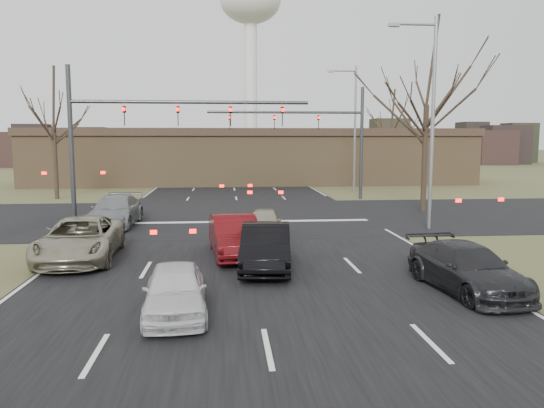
# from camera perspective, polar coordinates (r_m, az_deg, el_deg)

# --- Properties ---
(ground) EXTENTS (360.00, 360.00, 0.00)m
(ground) POSITION_cam_1_polar(r_m,az_deg,el_deg) (15.22, -1.73, -9.63)
(ground) COLOR #484F2A
(ground) RESTS_ON ground
(road_main) EXTENTS (14.00, 300.00, 0.02)m
(road_main) POSITION_cam_1_polar(r_m,az_deg,el_deg) (74.68, -4.51, 3.70)
(road_main) COLOR black
(road_main) RESTS_ON ground
(road_cross) EXTENTS (200.00, 14.00, 0.02)m
(road_cross) POSITION_cam_1_polar(r_m,az_deg,el_deg) (29.88, -3.47, -1.33)
(road_cross) COLOR black
(road_cross) RESTS_ON ground
(building) EXTENTS (42.40, 10.40, 5.30)m
(building) POSITION_cam_1_polar(r_m,az_deg,el_deg) (52.66, -2.06, 5.21)
(building) COLOR brown
(building) RESTS_ON ground
(water_tower) EXTENTS (15.00, 15.00, 44.50)m
(water_tower) POSITION_cam_1_polar(r_m,az_deg,el_deg) (138.27, -2.34, 20.06)
(water_tower) COLOR silver
(water_tower) RESTS_ON ground
(mast_arm_near) EXTENTS (12.12, 0.24, 8.00)m
(mast_arm_near) POSITION_cam_1_polar(r_m,az_deg,el_deg) (27.90, -14.33, 8.29)
(mast_arm_near) COLOR #383A3D
(mast_arm_near) RESTS_ON ground
(mast_arm_far) EXTENTS (11.12, 0.24, 8.00)m
(mast_arm_far) POSITION_cam_1_polar(r_m,az_deg,el_deg) (38.21, 5.51, 8.00)
(mast_arm_far) COLOR #383A3D
(mast_arm_far) RESTS_ON ground
(streetlight_right_near) EXTENTS (2.34, 0.25, 10.00)m
(streetlight_right_near) POSITION_cam_1_polar(r_m,az_deg,el_deg) (26.42, 16.56, 9.41)
(streetlight_right_near) COLOR gray
(streetlight_right_near) RESTS_ON ground
(streetlight_right_far) EXTENTS (2.34, 0.25, 10.00)m
(streetlight_right_far) POSITION_cam_1_polar(r_m,az_deg,el_deg) (42.80, 8.69, 8.61)
(streetlight_right_far) COLOR gray
(streetlight_right_far) RESTS_ON ground
(tree_right_near) EXTENTS (6.90, 6.90, 11.50)m
(tree_right_near) POSITION_cam_1_polar(r_m,az_deg,el_deg) (33.08, 16.44, 14.65)
(tree_right_near) COLOR black
(tree_right_near) RESTS_ON ground
(tree_left_far) EXTENTS (5.70, 5.70, 9.50)m
(tree_left_far) POSITION_cam_1_polar(r_m,az_deg,el_deg) (41.48, -22.58, 10.65)
(tree_left_far) COLOR black
(tree_left_far) RESTS_ON ground
(tree_right_far) EXTENTS (5.40, 5.40, 9.00)m
(tree_right_far) POSITION_cam_1_polar(r_m,az_deg,el_deg) (52.09, 12.75, 9.74)
(tree_right_far) COLOR black
(tree_right_far) RESTS_ON ground
(car_silver_suv) EXTENTS (2.82, 5.63, 1.53)m
(car_silver_suv) POSITION_cam_1_polar(r_m,az_deg,el_deg) (20.29, -19.92, -3.60)
(car_silver_suv) COLOR gray
(car_silver_suv) RESTS_ON ground
(car_white_sedan) EXTENTS (1.77, 3.86, 1.28)m
(car_white_sedan) POSITION_cam_1_polar(r_m,az_deg,el_deg) (13.50, -10.38, -9.09)
(car_white_sedan) COLOR silver
(car_white_sedan) RESTS_ON ground
(car_black_hatch) EXTENTS (2.02, 4.71, 1.51)m
(car_black_hatch) POSITION_cam_1_polar(r_m,az_deg,el_deg) (17.82, -0.68, -4.65)
(car_black_hatch) COLOR black
(car_black_hatch) RESTS_ON ground
(car_charcoal_sedan) EXTENTS (2.44, 4.85, 1.35)m
(car_charcoal_sedan) POSITION_cam_1_polar(r_m,az_deg,el_deg) (16.26, 20.26, -6.52)
(car_charcoal_sedan) COLOR black
(car_charcoal_sedan) RESTS_ON ground
(car_grey_ahead) EXTENTS (2.27, 5.28, 1.51)m
(car_grey_ahead) POSITION_cam_1_polar(r_m,az_deg,el_deg) (27.67, -16.51, -0.73)
(car_grey_ahead) COLOR gray
(car_grey_ahead) RESTS_ON ground
(car_red_ahead) EXTENTS (2.08, 4.78, 1.53)m
(car_red_ahead) POSITION_cam_1_polar(r_m,az_deg,el_deg) (19.78, -4.04, -3.46)
(car_red_ahead) COLOR #500B0E
(car_red_ahead) RESTS_ON ground
(car_silver_ahead) EXTENTS (1.80, 3.86, 1.28)m
(car_silver_ahead) POSITION_cam_1_polar(r_m,az_deg,el_deg) (23.68, -0.86, -2.00)
(car_silver_ahead) COLOR #A09781
(car_silver_ahead) RESTS_ON ground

